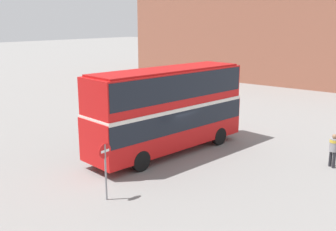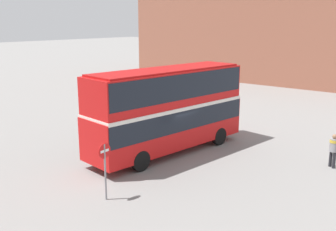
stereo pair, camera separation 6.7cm
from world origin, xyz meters
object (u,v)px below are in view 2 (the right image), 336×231
object	(u,v)px
double_decker_bus	(168,105)
parked_car_kerb_near	(156,87)
pedestrian_foreground	(334,147)
no_entry_sign	(105,162)

from	to	relation	value
double_decker_bus	parked_car_kerb_near	xyz separation A→B (m)	(13.09, 12.10, -1.96)
pedestrian_foreground	parked_car_kerb_near	distance (m)	22.40
parked_car_kerb_near	double_decker_bus	bearing A→B (deg)	-149.28
double_decker_bus	no_entry_sign	bearing A→B (deg)	-156.78
parked_car_kerb_near	pedestrian_foreground	bearing A→B (deg)	-127.59
double_decker_bus	pedestrian_foreground	size ratio (longest dim) A/B	5.83
pedestrian_foreground	no_entry_sign	bearing A→B (deg)	3.01
pedestrian_foreground	parked_car_kerb_near	world-z (taller)	pedestrian_foreground
pedestrian_foreground	no_entry_sign	distance (m)	11.72
pedestrian_foreground	parked_car_kerb_near	bearing A→B (deg)	-80.21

